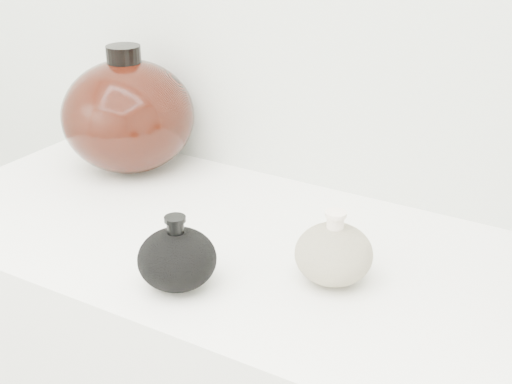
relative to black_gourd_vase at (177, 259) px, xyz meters
The scene contains 3 objects.
black_gourd_vase is the anchor object (origin of this frame).
cream_gourd_vase 0.21m from the black_gourd_vase, 34.44° to the left, with size 0.14×0.14×0.11m.
left_round_pot 0.45m from the black_gourd_vase, 137.85° to the left, with size 0.25×0.25×0.24m.
Camera 1 is at (0.47, 0.13, 1.43)m, focal length 50.00 mm.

